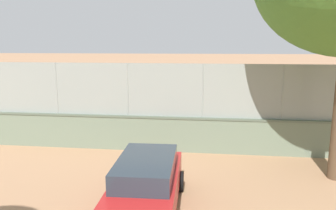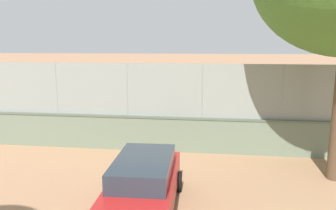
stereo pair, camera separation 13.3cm
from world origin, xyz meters
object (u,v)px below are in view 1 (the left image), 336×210
(player_baseline_waiting, at_px, (224,93))
(player_foreground_swinging, at_px, (167,100))
(player_near_wall_returning, at_px, (98,115))
(courtside_bench, at_px, (161,130))
(sports_ball, at_px, (67,118))
(parked_car_red, at_px, (145,186))

(player_baseline_waiting, relative_size, player_foreground_swinging, 1.14)
(player_near_wall_returning, distance_m, courtside_bench, 3.39)
(sports_ball, bearing_deg, player_near_wall_returning, -146.90)
(player_foreground_swinging, xyz_separation_m, courtside_bench, (-0.37, 5.77, -0.42))
(player_near_wall_returning, height_order, sports_ball, player_near_wall_returning)
(player_near_wall_returning, relative_size, courtside_bench, 1.02)
(parked_car_red, bearing_deg, player_near_wall_returning, -63.10)
(player_baseline_waiting, height_order, parked_car_red, player_baseline_waiting)
(courtside_bench, distance_m, parked_car_red, 7.03)
(parked_car_red, bearing_deg, courtside_bench, -85.41)
(sports_ball, bearing_deg, parked_car_red, 127.18)
(player_near_wall_returning, height_order, courtside_bench, player_near_wall_returning)
(sports_ball, relative_size, courtside_bench, 0.09)
(player_baseline_waiting, height_order, sports_ball, player_baseline_waiting)
(player_foreground_swinging, bearing_deg, player_near_wall_returning, 60.46)
(player_near_wall_returning, xyz_separation_m, player_baseline_waiting, (-6.78, -7.94, 0.06))
(player_foreground_swinging, distance_m, sports_ball, 7.33)
(sports_ball, bearing_deg, courtside_bench, -177.10)
(player_foreground_swinging, xyz_separation_m, sports_ball, (4.21, 6.00, 0.09))
(player_near_wall_returning, relative_size, player_baseline_waiting, 0.95)
(courtside_bench, bearing_deg, sports_ball, 2.90)
(player_baseline_waiting, distance_m, sports_ball, 11.92)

